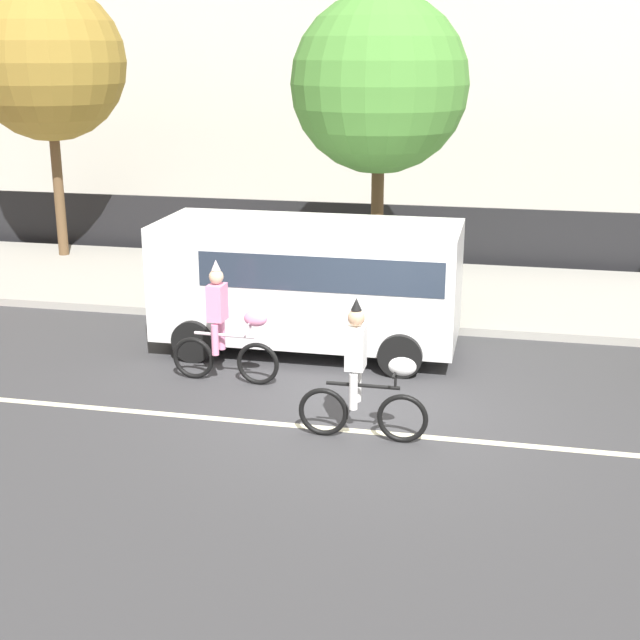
{
  "coord_description": "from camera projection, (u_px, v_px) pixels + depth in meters",
  "views": [
    {
      "loc": [
        1.76,
        -11.36,
        4.92
      ],
      "look_at": [
        -0.96,
        1.2,
        1.0
      ],
      "focal_mm": 50.0,
      "sensor_mm": 36.0,
      "label": 1
    }
  ],
  "objects": [
    {
      "name": "parade_cyclist_zebra",
      "position": [
        364.0,
        379.0,
        11.48
      ],
      "size": [
        1.72,
        0.5,
        1.92
      ],
      "color": "black",
      "rests_on": "ground"
    },
    {
      "name": "building_backdrop",
      "position": [
        458.0,
        87.0,
        28.16
      ],
      "size": [
        28.0,
        8.0,
        7.53
      ],
      "primitive_type": "cube",
      "color": "beige",
      "rests_on": "ground"
    },
    {
      "name": "street_tree_far_corner",
      "position": [
        380.0,
        84.0,
        16.41
      ],
      "size": [
        3.3,
        3.3,
        5.81
      ],
      "color": "brown",
      "rests_on": "sidewalk_curb"
    },
    {
      "name": "ground_plane",
      "position": [
        369.0,
        417.0,
        12.41
      ],
      "size": [
        80.0,
        80.0,
        0.0
      ],
      "primitive_type": "plane",
      "color": "#38383A"
    },
    {
      "name": "road_centre_line",
      "position": [
        363.0,
        431.0,
        11.94
      ],
      "size": [
        36.0,
        0.14,
        0.01
      ],
      "primitive_type": "cube",
      "color": "beige",
      "rests_on": "ground"
    },
    {
      "name": "fence_line",
      "position": [
        433.0,
        236.0,
        20.99
      ],
      "size": [
        40.0,
        0.08,
        1.4
      ],
      "primitive_type": "cube",
      "color": "black",
      "rests_on": "ground"
    },
    {
      "name": "sidewalk_curb",
      "position": [
        419.0,
        293.0,
        18.47
      ],
      "size": [
        60.0,
        5.0,
        0.15
      ],
      "primitive_type": "cube",
      "color": "#9E9B93",
      "rests_on": "ground"
    },
    {
      "name": "parade_cyclist_pink",
      "position": [
        225.0,
        329.0,
        13.51
      ],
      "size": [
        1.72,
        0.5,
        1.92
      ],
      "color": "black",
      "rests_on": "ground"
    },
    {
      "name": "parked_van_white",
      "position": [
        312.0,
        277.0,
        14.85
      ],
      "size": [
        5.0,
        2.22,
        2.18
      ],
      "color": "white",
      "rests_on": "ground"
    },
    {
      "name": "street_tree_near_lamp",
      "position": [
        48.0,
        63.0,
        20.25
      ],
      "size": [
        3.56,
        3.56,
        6.26
      ],
      "color": "brown",
      "rests_on": "sidewalk_curb"
    }
  ]
}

